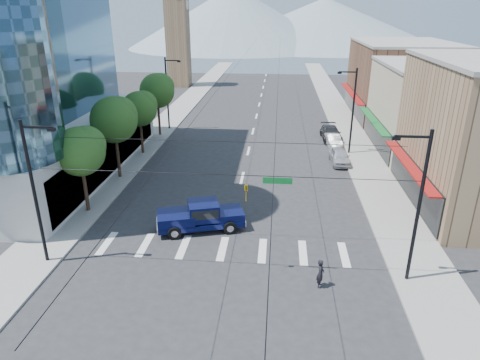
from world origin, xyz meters
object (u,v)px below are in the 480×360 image
Objects in this scene: parked_car_mid at (333,140)px; pickup_truck at (200,216)px; pedestrian at (320,273)px; parked_car_near at (340,156)px; parked_car_far at (331,133)px.

pickup_truck is at bearing -125.12° from parked_car_mid.
pedestrian is 26.81m from parked_car_mid.
pedestrian is at bearing -102.30° from parked_car_near.
pickup_truck reaches higher than parked_car_near.
pickup_truck reaches higher than parked_car_far.
parked_car_near is at bearing -1.86° from pedestrian.
parked_car_near is at bearing -92.61° from parked_car_far.
pedestrian is at bearing -99.70° from parked_car_far.
pedestrian reaches higher than parked_car_near.
pickup_truck is at bearing -130.11° from parked_car_near.
pedestrian reaches higher than parked_car_far.
pickup_truck is 3.75× the size of pedestrian.
parked_car_mid is at bearing 44.51° from pickup_truck.
parked_car_near is 1.08× the size of parked_car_mid.
parked_car_far is (3.63, 29.19, -0.09)m from pedestrian.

